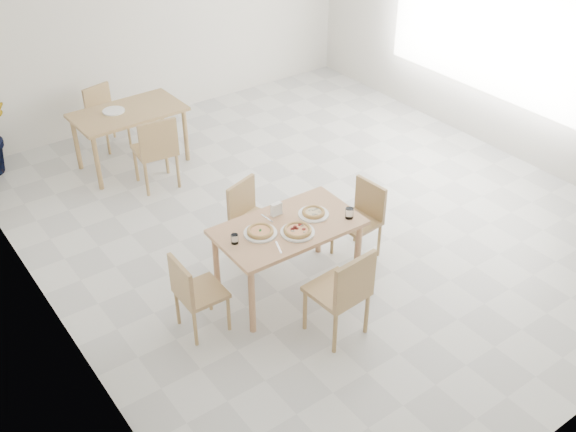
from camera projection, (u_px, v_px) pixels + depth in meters
room at (486, 30)px, 8.57m from camera, size 7.28×7.00×7.00m
main_table at (288, 234)px, 6.29m from camera, size 1.37×0.80×0.75m
chair_south at (344, 289)px, 5.81m from camera, size 0.49×0.49×0.92m
chair_north at (250, 214)px, 6.89m from camera, size 0.51×0.51×0.83m
chair_west at (193, 290)px, 5.91m from camera, size 0.40×0.40×0.80m
chair_east at (362, 214)px, 6.90m from camera, size 0.43×0.43×0.81m
plate_margherita at (260, 233)px, 6.13m from camera, size 0.31×0.31×0.02m
plate_mushroom at (313, 214)px, 6.38m from camera, size 0.29×0.29×0.02m
plate_pepperoni at (298, 232)px, 6.14m from camera, size 0.31×0.31×0.02m
pizza_margherita at (260, 231)px, 6.11m from camera, size 0.32×0.32×0.03m
pizza_mushroom at (314, 212)px, 6.37m from camera, size 0.29×0.29×0.03m
pizza_pepperoni at (298, 230)px, 6.12m from camera, size 0.30×0.30×0.03m
tumbler_a at (349, 213)px, 6.32m from camera, size 0.08×0.08×0.10m
tumbler_b at (235, 239)px, 5.99m from camera, size 0.07×0.07×0.09m
napkin_holder at (276, 210)px, 6.35m from camera, size 0.12×0.06×0.13m
fork_a at (279, 247)px, 5.95m from camera, size 0.08×0.18×0.01m
fork_b at (267, 218)px, 6.33m from camera, size 0.03×0.17×0.01m
second_table at (129, 118)px, 8.37m from camera, size 1.36×0.80×0.75m
chair_back_s at (156, 148)px, 7.95m from camera, size 0.52×0.52×0.93m
chair_back_n at (104, 112)px, 8.94m from camera, size 0.49×0.49×0.81m
plate_empty at (114, 111)px, 8.29m from camera, size 0.27×0.27×0.02m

